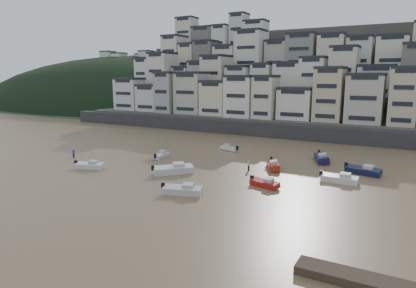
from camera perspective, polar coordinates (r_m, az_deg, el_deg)
The scene contains 17 objects.
ground at distance 48.70m, azimuth -27.90°, elevation -9.37°, with size 400.00×400.00×0.00m, color olive.
sea_strip at distance 226.10m, azimuth -11.99°, elevation 6.41°, with size 340.00×340.00×0.00m, color #495E68.
harbor_wall at distance 94.72m, azimuth 11.13°, elevation 1.99°, with size 140.00×3.00×3.50m, color #38383A.
hillside at distance 131.17m, azimuth 18.93°, elevation 8.90°, with size 141.04×66.00×50.00m.
headland at distance 208.76m, azimuth -10.71°, elevation 6.13°, with size 216.00×135.00×53.33m.
boat_a at distance 49.37m, azimuth -3.94°, elevation -6.90°, with size 5.73×1.87×1.56m, color silver, non-canonical shape.
boat_b at distance 53.10m, azimuth 8.70°, elevation -5.88°, with size 4.81×1.57×1.31m, color #A71A14, non-canonical shape.
boat_c at distance 59.48m, azimuth -5.39°, elevation -3.72°, with size 6.90×2.26×1.88m, color silver, non-canonical shape.
boat_d at distance 57.88m, azimuth 19.58°, elevation -4.88°, with size 5.67×1.85×1.55m, color silver, non-canonical shape.
boat_e at distance 63.36m, azimuth 9.98°, elevation -3.09°, with size 5.78×1.89×1.58m, color #AD2715, non-canonical shape.
boat_f at distance 71.04m, azimuth -7.23°, elevation -1.65°, with size 4.71×1.54×1.29m, color silver, non-canonical shape.
boat_g at distance 63.88m, azimuth 22.76°, elevation -3.64°, with size 5.88×1.92×1.60m, color #121A3A, non-canonical shape.
boat_h at distance 77.65m, azimuth 3.30°, elevation -0.53°, with size 4.70×1.54×1.28m, color silver, non-canonical shape.
boat_i at distance 70.46m, azimuth 17.07°, elevation -1.94°, with size 6.42×2.10×1.75m, color #13163D, non-canonical shape.
boat_j at distance 65.62m, azimuth -17.76°, elevation -3.03°, with size 5.29×1.73×1.44m, color silver, non-canonical shape.
person_blue at distance 75.21m, azimuth -19.98°, elevation -1.35°, with size 0.44×0.44×1.74m, color #3F1BCE, non-canonical shape.
person_pink at distance 61.56m, azimuth 6.28°, elevation -3.32°, with size 0.44×0.44×1.74m, color #E9A4AF, non-canonical shape.
Camera 1 is at (39.43, -23.96, 15.60)m, focal length 32.00 mm.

